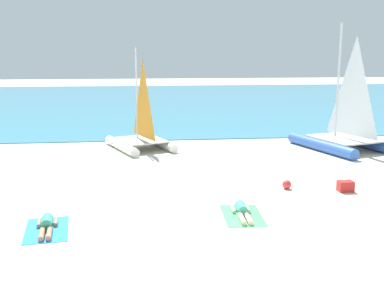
{
  "coord_description": "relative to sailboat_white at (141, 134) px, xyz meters",
  "views": [
    {
      "loc": [
        -1.94,
        -11.59,
        4.64
      ],
      "look_at": [
        0.0,
        5.83,
        1.2
      ],
      "focal_mm": 44.47,
      "sensor_mm": 36.0,
      "label": 1
    }
  ],
  "objects": [
    {
      "name": "ocean_water",
      "position": [
        1.89,
        21.94,
        -0.69
      ],
      "size": [
        120.0,
        40.0,
        0.05
      ],
      "primitive_type": "cube",
      "color": "teal",
      "rests_on": "ground"
    },
    {
      "name": "sunbather_left",
      "position": [
        -2.55,
        -10.33,
        -0.59
      ],
      "size": [
        0.6,
        1.57,
        0.3
      ],
      "rotation": [
        0.0,
        0.0,
        0.12
      ],
      "color": "#3FB28C",
      "rests_on": "towel_left"
    },
    {
      "name": "sailboat_white",
      "position": [
        0.0,
        0.0,
        0.0
      ],
      "size": [
        3.54,
        4.29,
        4.81
      ],
      "rotation": [
        0.0,
        0.0,
        0.37
      ],
      "color": "white",
      "rests_on": "ground"
    },
    {
      "name": "towel_left",
      "position": [
        -2.54,
        -10.39,
        -0.71
      ],
      "size": [
        1.32,
        2.02,
        0.01
      ],
      "primitive_type": "cube",
      "rotation": [
        0.0,
        0.0,
        0.12
      ],
      "color": "#338CD8",
      "rests_on": "ground"
    },
    {
      "name": "cooler_box",
      "position": [
        6.78,
        -7.9,
        -0.54
      ],
      "size": [
        0.5,
        0.36,
        0.36
      ],
      "primitive_type": "cube",
      "color": "red",
      "rests_on": "ground"
    },
    {
      "name": "towel_middle",
      "position": [
        2.83,
        -9.88,
        -0.71
      ],
      "size": [
        1.19,
        1.95,
        0.01
      ],
      "primitive_type": "cube",
      "rotation": [
        0.0,
        0.0,
        -0.05
      ],
      "color": "#4CB266",
      "rests_on": "ground"
    },
    {
      "name": "sailboat_blue",
      "position": [
        9.59,
        -1.25,
        0.17
      ],
      "size": [
        4.13,
        5.21,
        5.93
      ],
      "rotation": [
        0.0,
        0.0,
        0.3
      ],
      "color": "blue",
      "rests_on": "ground"
    },
    {
      "name": "beach_ball",
      "position": [
        4.91,
        -7.4,
        -0.56
      ],
      "size": [
        0.31,
        0.31,
        0.31
      ],
      "primitive_type": "sphere",
      "color": "red",
      "rests_on": "ground"
    },
    {
      "name": "sunbather_middle",
      "position": [
        2.83,
        -9.82,
        -0.59
      ],
      "size": [
        0.56,
        1.56,
        0.3
      ],
      "rotation": [
        0.0,
        0.0,
        -0.05
      ],
      "color": "#3FB28C",
      "rests_on": "towel_middle"
    },
    {
      "name": "ground_plane",
      "position": [
        1.89,
        -1.01,
        -0.72
      ],
      "size": [
        120.0,
        120.0,
        0.0
      ],
      "primitive_type": "plane",
      "color": "beige"
    }
  ]
}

